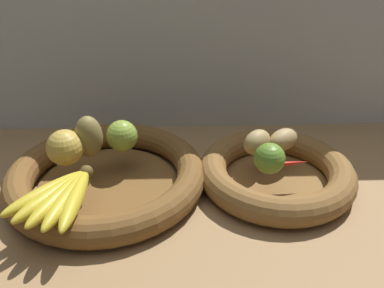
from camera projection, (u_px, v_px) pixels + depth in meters
ground_plane at (202, 196)px, 80.31cm from camera, size 140.00×90.00×3.00cm
back_wall at (197, 18)px, 92.36cm from camera, size 140.00×3.00×55.00cm
fruit_bowl_left at (107, 176)px, 79.22cm from camera, size 39.38×39.38×5.62cm
fruit_bowl_right at (276, 173)px, 80.19cm from camera, size 31.30×31.30×5.62cm
apple_green_back at (122, 136)px, 80.91cm from camera, size 6.49×6.49×6.49cm
apple_golden_left at (65, 148)px, 76.02cm from camera, size 7.06×7.06×7.06cm
pear_brown at (89, 137)px, 78.19cm from camera, size 7.60×7.58×8.69cm
banana_bunch_front at (60, 196)px, 66.17cm from camera, size 13.29×17.77×2.74cm
potato_back at (284, 139)px, 81.72cm from camera, size 8.71×8.27×4.46cm
potato_oblong at (257, 142)px, 79.94cm from camera, size 7.84×7.73×5.09cm
lime_near at (270, 158)px, 73.71cm from camera, size 5.86×5.86×5.86cm
chili_pepper at (285, 164)px, 75.68cm from camera, size 10.32×3.54×1.94cm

